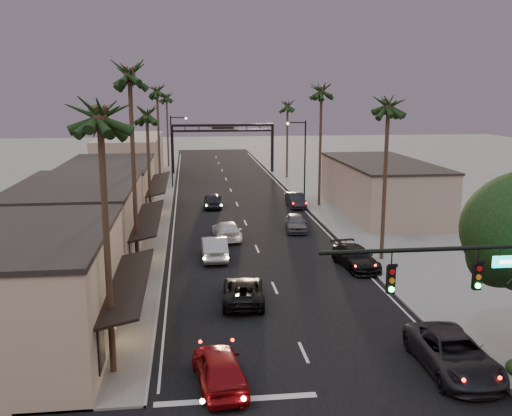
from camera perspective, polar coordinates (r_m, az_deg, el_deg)
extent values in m
plane|color=slate|center=(55.93, -1.37, -0.81)|extent=(200.00, 200.00, 0.00)
cube|color=black|center=(60.81, -1.82, 0.20)|extent=(14.00, 120.00, 0.02)
cube|color=slate|center=(67.59, -10.40, 1.22)|extent=(5.00, 92.00, 0.12)
cube|color=slate|center=(69.03, 5.54, 1.58)|extent=(5.00, 92.00, 0.12)
cube|color=tan|center=(29.04, -22.30, -7.94)|extent=(8.00, 12.00, 5.50)
cube|color=gray|center=(42.17, -17.37, -1.64)|extent=(8.00, 14.00, 5.50)
cube|color=tan|center=(57.71, -14.54, 1.74)|extent=(8.00, 16.00, 5.00)
cube|color=gray|center=(80.27, -12.44, 4.89)|extent=(8.00, 20.00, 6.00)
cube|color=gray|center=(58.44, 12.42, 1.96)|extent=(8.00, 18.00, 5.00)
cylinder|color=black|center=(21.00, 17.57, -3.95)|extent=(8.40, 0.16, 0.16)
cube|color=black|center=(20.70, 13.32, -6.97)|extent=(0.28, 0.22, 1.00)
cube|color=black|center=(21.98, 21.23, -6.36)|extent=(0.28, 0.22, 1.00)
sphere|color=black|center=(27.09, 23.11, -4.40)|extent=(2.80, 2.80, 2.80)
cube|color=black|center=(84.84, -8.35, 5.73)|extent=(0.40, 0.40, 7.00)
cube|color=black|center=(85.74, 1.64, 5.90)|extent=(0.40, 0.40, 7.00)
cube|color=black|center=(84.68, -3.36, 8.26)|extent=(15.20, 0.35, 0.35)
cube|color=black|center=(84.73, -3.35, 7.72)|extent=(15.20, 0.30, 0.30)
cube|color=beige|center=(84.69, -3.36, 7.99)|extent=(4.20, 0.12, 1.00)
cylinder|color=black|center=(61.12, 4.91, 4.50)|extent=(0.16, 0.16, 9.00)
cylinder|color=black|center=(60.54, 4.04, 8.53)|extent=(2.00, 0.12, 0.12)
sphere|color=#FFD899|center=(60.39, 3.19, 8.44)|extent=(0.30, 0.30, 0.30)
cylinder|color=black|center=(72.80, -8.44, 5.56)|extent=(0.16, 0.16, 9.00)
cylinder|color=black|center=(72.46, -7.74, 8.96)|extent=(2.00, 0.12, 0.12)
sphere|color=#FFD899|center=(72.46, -7.02, 8.90)|extent=(0.30, 0.30, 0.30)
cylinder|color=#38281C|center=(24.52, -14.66, -4.24)|extent=(0.28, 0.28, 11.00)
sphere|color=black|center=(23.63, -15.43, 10.15)|extent=(3.20, 3.20, 3.20)
cylinder|color=#38281C|center=(36.96, -12.10, 2.75)|extent=(0.28, 0.28, 13.00)
sphere|color=black|center=(36.57, -12.58, 13.80)|extent=(3.20, 3.20, 3.20)
cylinder|color=#38281C|center=(50.98, -10.65, 3.49)|extent=(0.28, 0.28, 10.00)
sphere|color=black|center=(50.52, -10.89, 9.79)|extent=(3.20, 3.20, 3.20)
cylinder|color=#38281C|center=(69.73, -9.69, 6.49)|extent=(0.28, 0.28, 12.00)
sphere|color=black|center=(69.47, -9.88, 11.92)|extent=(3.20, 3.20, 3.20)
cylinder|color=#38281C|center=(41.30, 12.75, 2.23)|extent=(0.28, 0.28, 11.00)
sphere|color=black|center=(40.78, 13.13, 10.71)|extent=(3.20, 3.20, 3.20)
cylinder|color=#38281C|center=(60.28, 6.44, 5.80)|extent=(0.28, 0.28, 12.00)
sphere|color=black|center=(59.98, 6.58, 12.09)|extent=(3.20, 3.20, 3.20)
cylinder|color=#38281C|center=(79.89, 3.14, 6.55)|extent=(0.28, 0.28, 10.00)
sphere|color=black|center=(79.59, 3.18, 10.57)|extent=(3.20, 3.20, 3.20)
cylinder|color=#38281C|center=(92.66, -8.83, 7.44)|extent=(0.28, 0.28, 11.00)
sphere|color=black|center=(92.43, -8.95, 11.22)|extent=(3.20, 3.20, 3.20)
imported|color=maroon|center=(24.53, -3.68, -15.67)|extent=(2.41, 4.88, 1.60)
imported|color=black|center=(33.30, -1.29, -8.29)|extent=(2.73, 5.22, 1.40)
imported|color=#9E9FA3|center=(41.82, -4.20, -3.96)|extent=(1.83, 5.07, 1.66)
imported|color=beige|center=(47.22, -2.93, -2.24)|extent=(2.41, 5.18, 1.47)
imported|color=black|center=(59.94, -4.35, 0.77)|extent=(2.06, 4.71, 1.58)
imported|color=black|center=(27.02, 19.12, -13.59)|extent=(2.82, 5.95, 1.64)
imported|color=black|center=(40.16, 9.94, -4.90)|extent=(2.73, 5.32, 1.48)
imported|color=#535359|center=(50.01, 4.01, -1.47)|extent=(2.20, 4.47, 1.47)
imported|color=black|center=(60.26, 3.99, 0.79)|extent=(1.58, 4.47, 1.47)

